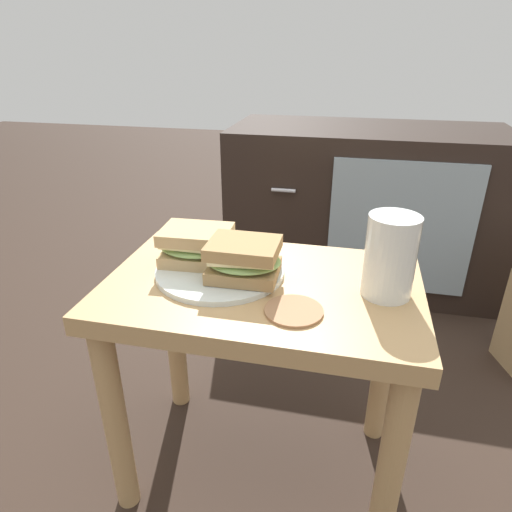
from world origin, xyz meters
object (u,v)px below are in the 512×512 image
Objects in this scene: sandwich_back at (244,259)px; beer_glass at (390,257)px; tv_cabinet at (363,207)px; coaster at (294,311)px; plate at (220,271)px; sandwich_front at (197,245)px.

sandwich_back is 0.95× the size of beer_glass.
tv_cabinet is at bearing 77.19° from sandwich_back.
coaster is (-0.14, -0.09, -0.07)m from beer_glass.
sandwich_front reaches higher than plate.
sandwich_back is at bearing -21.99° from plate.
plate is 1.65× the size of sandwich_front.
sandwich_back reaches higher than plate.
plate is 0.18m from coaster.
tv_cabinet is 6.83× the size of beer_glass.
coaster is at bearing -38.51° from sandwich_back.
sandwich_back is at bearing -102.81° from tv_cabinet.
sandwich_front is 0.35m from beer_glass.
beer_glass is (0.03, -0.94, 0.24)m from tv_cabinet.
sandwich_front is at bearing -109.20° from tv_cabinet.
sandwich_back is (-0.22, -0.95, 0.21)m from tv_cabinet.
beer_glass reaches higher than coaster.
plate reaches higher than coaster.
tv_cabinet is 7.19× the size of sandwich_back.
sandwich_front is 0.24m from coaster.
tv_cabinet is at bearing 74.01° from plate.
tv_cabinet reaches higher than sandwich_front.
coaster is (0.20, -0.12, -0.04)m from sandwich_front.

